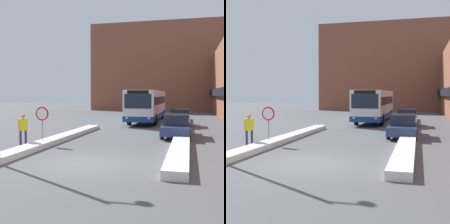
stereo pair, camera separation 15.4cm
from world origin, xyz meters
The scene contains 9 objects.
ground_plane centered at (0.00, 0.00, 0.00)m, with size 160.00×160.00×0.00m, color #515156.
building_backdrop_far centered at (0.00, 44.64, 7.53)m, with size 26.00×8.00×15.06m.
snow_bank_left centered at (-3.60, 4.41, 0.14)m, with size 0.90×16.21×0.27m.
snow_bank_right centered at (3.60, 6.19, 0.17)m, with size 0.90×16.17×0.34m.
city_bus centered at (-0.15, 19.82, 1.74)m, with size 2.61×12.53×3.17m.
parked_car_front centered at (3.20, 9.04, 0.75)m, with size 1.81×4.75×1.48m.
parked_car_back centered at (3.20, 16.09, 0.74)m, with size 1.80×4.30×1.51m.
stop_sign centered at (-3.90, 3.91, 1.51)m, with size 0.76×0.08×2.10m.
pedestrian centered at (-4.67, 3.19, 1.04)m, with size 0.43×0.50×1.73m.
Camera 2 is at (4.20, -11.81, 2.78)m, focal length 50.00 mm.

